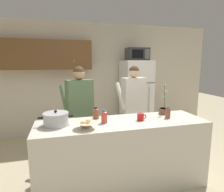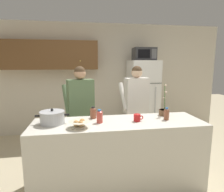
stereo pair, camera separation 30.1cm
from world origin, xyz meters
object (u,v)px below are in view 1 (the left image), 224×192
coffee_mug (141,117)px  bottle_far_corner (96,113)px  person_near_pot (80,105)px  bread_bowl (86,125)px  refrigerator (136,98)px  bottle_mid_counter (104,117)px  microwave (137,54)px  cooking_pot (56,119)px  potted_orchid (164,110)px  person_by_sink (133,100)px  bottle_near_edge (168,112)px

coffee_mug → bottle_far_corner: size_ratio=0.80×
person_near_pot → bread_bowl: size_ratio=6.32×
refrigerator → bottle_mid_counter: size_ratio=10.01×
bottle_mid_counter → bottle_far_corner: bearing=107.3°
refrigerator → microwave: bearing=-89.9°
person_near_pot → bottle_far_corner: bearing=-71.4°
person_near_pot → cooking_pot: size_ratio=3.88×
microwave → coffee_mug: 2.17m
microwave → potted_orchid: bearing=-97.4°
person_by_sink → bread_bowl: size_ratio=6.33×
person_by_sink → bottle_near_edge: person_by_sink is taller
refrigerator → cooking_pot: 2.53m
person_by_sink → bottle_far_corner: 1.05m
bread_bowl → potted_orchid: 1.28m
person_by_sink → microwave: bearing=64.9°
cooking_pot → bottle_far_corner: size_ratio=2.55×
bread_bowl → person_by_sink: bearing=46.5°
refrigerator → coffee_mug: size_ratio=13.28×
coffee_mug → bottle_far_corner: bearing=157.4°
coffee_mug → bottle_near_edge: bottle_near_edge is taller
microwave → coffee_mug: microwave is taller
person_near_pot → bottle_near_edge: bearing=-32.9°
person_by_sink → potted_orchid: person_by_sink is taller
bottle_far_corner → person_near_pot: bearing=108.6°
bread_bowl → potted_orchid: size_ratio=0.56×
bread_bowl → bottle_mid_counter: 0.30m
microwave → potted_orchid: size_ratio=1.03×
refrigerator → person_by_sink: refrigerator is taller
person_near_pot → bottle_mid_counter: person_near_pot is taller
person_by_sink → refrigerator: bearing=65.4°
coffee_mug → bottle_near_edge: size_ratio=0.77×
bottle_near_edge → microwave: bearing=81.5°
refrigerator → bread_bowl: bearing=-125.5°
bottle_near_edge → cooking_pot: bearing=177.4°
person_near_pot → potted_orchid: size_ratio=3.52×
person_by_sink → bottle_mid_counter: person_by_sink is taller
bread_bowl → bottle_mid_counter: bearing=31.8°
bread_bowl → bottle_far_corner: (0.19, 0.38, 0.03)m
refrigerator → potted_orchid: 1.66m
microwave → bottle_mid_counter: size_ratio=2.76×
person_near_pot → coffee_mug: 1.05m
refrigerator → bread_bowl: refrigerator is taller
bottle_near_edge → potted_orchid: (0.06, 0.22, -0.02)m
microwave → person_near_pot: size_ratio=0.29×
microwave → person_near_pot: (-1.42, -1.10, -0.86)m
bottle_mid_counter → potted_orchid: potted_orchid is taller
cooking_pot → coffee_mug: bearing=-3.8°
cooking_pot → bread_bowl: cooking_pot is taller
cooking_pot → potted_orchid: potted_orchid is taller
refrigerator → potted_orchid: size_ratio=3.75×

